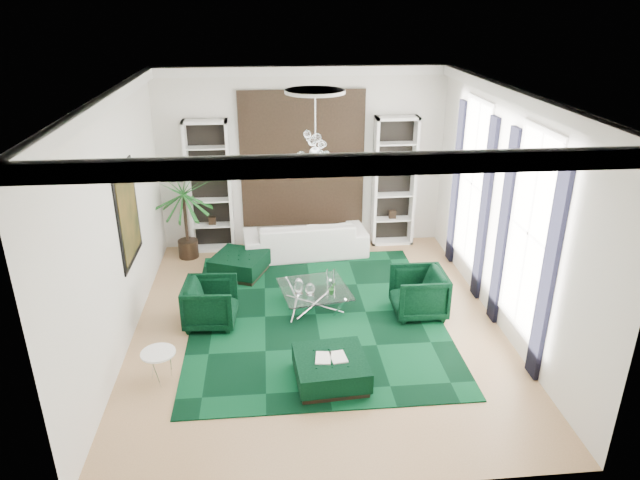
{
  "coord_description": "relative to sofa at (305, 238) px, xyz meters",
  "views": [
    {
      "loc": [
        -0.73,
        -8.18,
        5.03
      ],
      "look_at": [
        0.09,
        0.5,
        1.32
      ],
      "focal_mm": 32.0,
      "sensor_mm": 36.0,
      "label": 1
    }
  ],
  "objects": [
    {
      "name": "side_table",
      "position": [
        -2.35,
        -4.15,
        -0.14
      ],
      "size": [
        0.61,
        0.61,
        0.47
      ],
      "primitive_type": "cylinder",
      "rotation": [
        0.0,
        0.0,
        0.31
      ],
      "color": "white",
      "rests_on": "floor"
    },
    {
      "name": "chandelier",
      "position": [
        0.0,
        -2.55,
        2.48
      ],
      "size": [
        0.96,
        0.96,
        0.7
      ],
      "primitive_type": null,
      "rotation": [
        0.0,
        0.0,
        -0.27
      ],
      "color": "white",
      "rests_on": "ceiling"
    },
    {
      "name": "curtain_far_a",
      "position": [
        2.96,
        -2.13,
        1.28
      ],
      "size": [
        0.07,
        0.3,
        3.25
      ],
      "primitive_type": "cube",
      "color": "black",
      "rests_on": "floor"
    },
    {
      "name": "curtain_near_a",
      "position": [
        2.96,
        -4.53,
        1.28
      ],
      "size": [
        0.07,
        0.3,
        3.25
      ],
      "primitive_type": "cube",
      "color": "black",
      "rests_on": "floor"
    },
    {
      "name": "crown_molding",
      "position": [
        0.0,
        -2.85,
        3.33
      ],
      "size": [
        6.0,
        7.0,
        0.18
      ],
      "primitive_type": null,
      "color": "white",
      "rests_on": "ceiling"
    },
    {
      "name": "curtain_near_b",
      "position": [
        2.96,
        -2.97,
        1.28
      ],
      "size": [
        0.07,
        0.3,
        3.25
      ],
      "primitive_type": "cube",
      "color": "black",
      "rests_on": "floor"
    },
    {
      "name": "floor",
      "position": [
        0.0,
        -2.85,
        -0.38
      ],
      "size": [
        6.0,
        7.0,
        0.02
      ],
      "primitive_type": "cube",
      "color": "tan",
      "rests_on": "ground"
    },
    {
      "name": "window_far",
      "position": [
        2.99,
        -1.35,
        1.53
      ],
      "size": [
        0.03,
        1.1,
        2.9
      ],
      "primitive_type": "cube",
      "color": "white",
      "rests_on": "wall_right"
    },
    {
      "name": "ottoman_front",
      "position": [
        0.05,
        -4.4,
        -0.18
      ],
      "size": [
        1.05,
        1.05,
        0.39
      ],
      "primitive_type": "cube",
      "rotation": [
        0.0,
        0.0,
        0.07
      ],
      "color": "black",
      "rests_on": "floor"
    },
    {
      "name": "table_plant",
      "position": [
        0.28,
        -2.54,
        0.13
      ],
      "size": [
        0.14,
        0.13,
        0.23
      ],
      "primitive_type": "imported",
      "rotation": [
        0.0,
        0.0,
        0.2
      ],
      "color": "#19591E",
      "rests_on": "coffee_table"
    },
    {
      "name": "tapestry",
      "position": [
        0.0,
        0.61,
        1.53
      ],
      "size": [
        2.5,
        0.06,
        2.8
      ],
      "primitive_type": "cube",
      "color": "black",
      "rests_on": "wall_back"
    },
    {
      "name": "shelving_right",
      "position": [
        1.95,
        0.46,
        1.03
      ],
      "size": [
        0.9,
        0.38,
        2.8
      ],
      "primitive_type": null,
      "color": "white",
      "rests_on": "floor"
    },
    {
      "name": "armchair_right",
      "position": [
        1.75,
        -2.65,
        0.03
      ],
      "size": [
        0.89,
        0.86,
        0.8
      ],
      "primitive_type": "imported",
      "rotation": [
        0.0,
        0.0,
        -1.58
      ],
      "color": "black",
      "rests_on": "floor"
    },
    {
      "name": "painting",
      "position": [
        -2.97,
        -2.25,
        1.48
      ],
      "size": [
        0.04,
        1.3,
        1.6
      ],
      "primitive_type": "cube",
      "color": "black",
      "rests_on": "wall_left"
    },
    {
      "name": "coffee_table",
      "position": [
        0.0,
        -2.3,
        -0.18
      ],
      "size": [
        1.31,
        1.31,
        0.39
      ],
      "primitive_type": null,
      "rotation": [
        0.0,
        0.0,
        0.17
      ],
      "color": "white",
      "rests_on": "floor"
    },
    {
      "name": "window_near",
      "position": [
        2.99,
        -3.75,
        1.53
      ],
      "size": [
        0.03,
        1.1,
        2.9
      ],
      "primitive_type": "cube",
      "color": "white",
      "rests_on": "wall_right"
    },
    {
      "name": "book",
      "position": [
        0.05,
        -4.4,
        0.04
      ],
      "size": [
        0.44,
        0.3,
        0.03
      ],
      "primitive_type": "cube",
      "color": "white",
      "rests_on": "ottoman_front"
    },
    {
      "name": "wall_front",
      "position": [
        0.0,
        -6.36,
        1.53
      ],
      "size": [
        6.0,
        0.02,
        3.8
      ],
      "primitive_type": "cube",
      "color": "silver",
      "rests_on": "ground"
    },
    {
      "name": "wall_left",
      "position": [
        -3.01,
        -2.85,
        1.53
      ],
      "size": [
        0.02,
        7.0,
        3.8
      ],
      "primitive_type": "cube",
      "color": "silver",
      "rests_on": "ground"
    },
    {
      "name": "shelving_left",
      "position": [
        -1.95,
        0.46,
        1.03
      ],
      "size": [
        0.9,
        0.38,
        2.8
      ],
      "primitive_type": null,
      "color": "white",
      "rests_on": "floor"
    },
    {
      "name": "curtain_far_b",
      "position": [
        2.96,
        -0.57,
        1.28
      ],
      "size": [
        0.07,
        0.3,
        3.25
      ],
      "primitive_type": "cube",
      "color": "black",
      "rests_on": "floor"
    },
    {
      "name": "rug",
      "position": [
        0.0,
        -2.55,
        -0.36
      ],
      "size": [
        4.2,
        5.0,
        0.02
      ],
      "primitive_type": "cube",
      "color": "black",
      "rests_on": "floor"
    },
    {
      "name": "ceiling",
      "position": [
        0.0,
        -2.85,
        3.44
      ],
      "size": [
        6.0,
        7.0,
        0.02
      ],
      "primitive_type": "cube",
      "color": "white",
      "rests_on": "ground"
    },
    {
      "name": "wall_back",
      "position": [
        0.0,
        0.66,
        1.53
      ],
      "size": [
        6.0,
        0.02,
        3.8
      ],
      "primitive_type": "cube",
      "color": "silver",
      "rests_on": "ground"
    },
    {
      "name": "palm",
      "position": [
        -2.45,
        0.1,
        0.75
      ],
      "size": [
        1.85,
        1.85,
        2.25
      ],
      "primitive_type": null,
      "rotation": [
        0.0,
        0.0,
        -0.41
      ],
      "color": "#19591E",
      "rests_on": "floor"
    },
    {
      "name": "sofa",
      "position": [
        0.0,
        0.0,
        0.0
      ],
      "size": [
        2.63,
        1.21,
        0.75
      ],
      "primitive_type": "imported",
      "rotation": [
        0.0,
        0.0,
        3.23
      ],
      "color": "white",
      "rests_on": "floor"
    },
    {
      "name": "ottoman_side",
      "position": [
        -1.35,
        -0.85,
        -0.16
      ],
      "size": [
        1.23,
        1.23,
        0.42
      ],
      "primitive_type": "cube",
      "rotation": [
        0.0,
        0.0,
        -0.39
      ],
      "color": "black",
      "rests_on": "floor"
    },
    {
      "name": "armchair_left",
      "position": [
        -1.75,
        -2.65,
        0.01
      ],
      "size": [
        0.9,
        0.88,
        0.77
      ],
      "primitive_type": "imported",
      "rotation": [
        0.0,
        0.0,
        1.5
      ],
      "color": "black",
      "rests_on": "floor"
    },
    {
      "name": "ceiling_medallion",
      "position": [
        0.0,
        -2.55,
        3.4
      ],
      "size": [
        0.9,
        0.9,
        0.05
      ],
      "primitive_type": "cylinder",
      "color": "white",
      "rests_on": "ceiling"
    },
    {
      "name": "wall_right",
      "position": [
        3.01,
        -2.85,
        1.53
      ],
      "size": [
        0.02,
        7.0,
        3.8
      ],
      "primitive_type": "cube",
      "color": "silver",
      "rests_on": "ground"
    }
  ]
}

